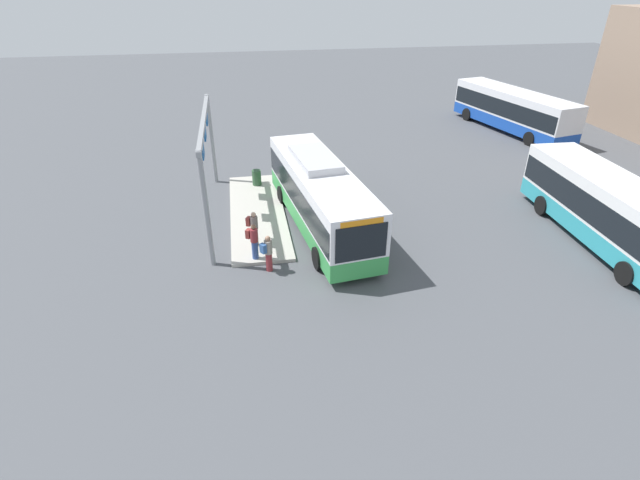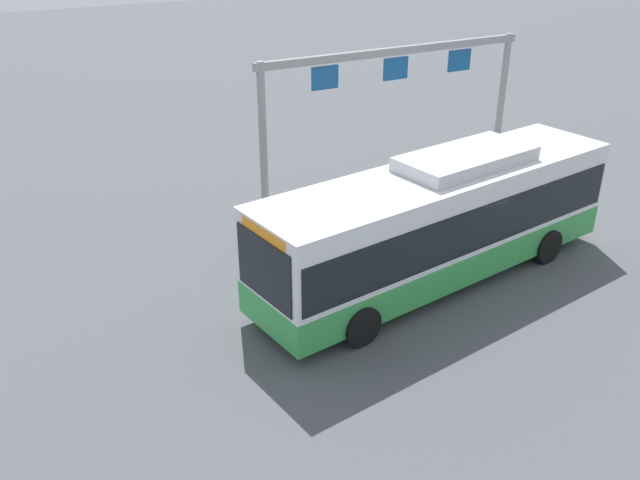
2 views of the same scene
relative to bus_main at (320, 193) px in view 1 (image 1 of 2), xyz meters
The scene contains 10 objects.
ground_plane 1.81m from the bus_main, ahead, with size 120.00×120.00×0.00m, color #4C4F54.
platform_curb 3.96m from the bus_main, 122.12° to the right, with size 10.00×2.80×0.16m, color #B2ADA3.
bus_main is the anchor object (origin of this frame).
bus_background_left 13.27m from the bus_main, 73.79° to the left, with size 10.55×3.06×3.10m.
bus_background_right 22.25m from the bus_main, 127.26° to the left, with size 11.54×4.85×3.10m.
person_boarding 4.66m from the bus_main, 38.48° to the right, with size 0.54×0.61×1.67m.
person_waiting_near 3.73m from the bus_main, 64.97° to the right, with size 0.51×0.60×1.67m.
person_waiting_mid 4.40m from the bus_main, 51.18° to the right, with size 0.54×0.61×1.67m.
platform_sign_gantry 5.94m from the bus_main, 111.71° to the right, with size 9.83×0.24×5.20m.
trash_bin 6.31m from the bus_main, 153.03° to the right, with size 0.52×0.52×0.90m, color #2D5133.
Camera 1 is at (20.68, -3.61, 11.19)m, focal length 26.60 mm.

